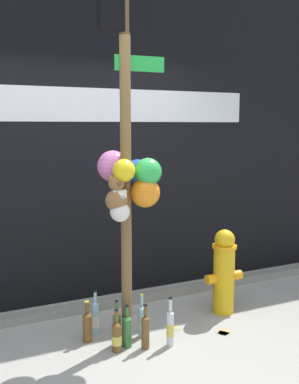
{
  "coord_description": "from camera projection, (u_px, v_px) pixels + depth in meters",
  "views": [
    {
      "loc": [
        -1.36,
        -2.99,
        1.81
      ],
      "look_at": [
        0.23,
        0.37,
        1.27
      ],
      "focal_mm": 42.58,
      "sensor_mm": 36.0,
      "label": 1
    }
  ],
  "objects": [
    {
      "name": "litter_3",
      "position": [
        174.0,
        327.0,
        4.11
      ],
      "size": [
        0.14,
        0.14,
        0.01
      ],
      "primitive_type": "cube",
      "rotation": [
        0.0,
        0.0,
        1.23
      ],
      "color": "tan",
      "rests_on": "ground_plane"
    },
    {
      "name": "bottle_3",
      "position": [
        145.0,
        331.0,
        3.71
      ],
      "size": [
        0.07,
        0.07,
        0.38
      ],
      "color": "brown",
      "rests_on": "ground_plane"
    },
    {
      "name": "bottle_5",
      "position": [
        96.0,
        317.0,
        3.97
      ],
      "size": [
        0.06,
        0.06,
        0.39
      ],
      "color": "#93CCE0",
      "rests_on": "ground_plane"
    },
    {
      "name": "bottle_6",
      "position": [
        117.0,
        336.0,
        3.67
      ],
      "size": [
        0.08,
        0.08,
        0.36
      ],
      "color": "brown",
      "rests_on": "ground_plane"
    },
    {
      "name": "bottle_1",
      "position": [
        170.0,
        327.0,
        3.76
      ],
      "size": [
        0.06,
        0.06,
        0.42
      ],
      "color": "silver",
      "rests_on": "ground_plane"
    },
    {
      "name": "litter_0",
      "position": [
        224.0,
        332.0,
        4.03
      ],
      "size": [
        0.16,
        0.15,
        0.01
      ],
      "primitive_type": "cube",
      "rotation": [
        0.0,
        0.0,
        0.29
      ],
      "color": "tan",
      "rests_on": "ground_plane"
    },
    {
      "name": "bottle_2",
      "position": [
        117.0,
        329.0,
        3.77
      ],
      "size": [
        0.07,
        0.07,
        0.39
      ],
      "color": "#337038",
      "rests_on": "ground_plane"
    },
    {
      "name": "bottle_7",
      "position": [
        142.0,
        320.0,
        3.92
      ],
      "size": [
        0.06,
        0.06,
        0.38
      ],
      "color": "#93CCE0",
      "rests_on": "ground_plane"
    },
    {
      "name": "bottle_0",
      "position": [
        87.0,
        325.0,
        3.83
      ],
      "size": [
        0.08,
        0.08,
        0.36
      ],
      "color": "brown",
      "rests_on": "ground_plane"
    },
    {
      "name": "memorial_post",
      "position": [
        129.0,
        160.0,
        3.64
      ],
      "size": [
        0.56,
        0.44,
        2.88
      ],
      "color": "brown",
      "rests_on": "ground_plane"
    },
    {
      "name": "curb_strip",
      "position": [
        96.0,
        306.0,
        4.51
      ],
      "size": [
        8.0,
        0.12,
        0.08
      ],
      "primitive_type": "cube",
      "color": "gray",
      "rests_on": "ground_plane"
    },
    {
      "name": "bottle_4",
      "position": [
        127.0,
        330.0,
        3.74
      ],
      "size": [
        0.08,
        0.08,
        0.36
      ],
      "color": "#337038",
      "rests_on": "ground_plane"
    },
    {
      "name": "fire_hydrant",
      "position": [
        224.0,
        271.0,
        4.4
      ],
      "size": [
        0.39,
        0.24,
        0.83
      ],
      "color": "gold",
      "rests_on": "ground_plane"
    },
    {
      "name": "litter_2",
      "position": [
        223.0,
        333.0,
        4.0
      ],
      "size": [
        0.11,
        0.12,
        0.01
      ],
      "primitive_type": "cube",
      "rotation": [
        0.0,
        0.0,
        2.18
      ],
      "color": "#8C99B2",
      "rests_on": "ground_plane"
    },
    {
      "name": "building_wall",
      "position": [
        80.0,
        135.0,
        4.65
      ],
      "size": [
        10.0,
        0.21,
        3.42
      ],
      "color": "black",
      "rests_on": "ground_plane"
    },
    {
      "name": "ground_plane",
      "position": [
        143.0,
        362.0,
        3.52
      ],
      "size": [
        14.0,
        14.0,
        0.0
      ],
      "primitive_type": "plane",
      "color": "#9E9B93"
    }
  ]
}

